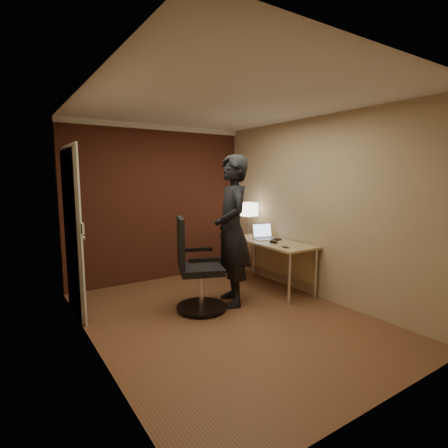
{
  "coord_description": "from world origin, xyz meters",
  "views": [
    {
      "loc": [
        -2.23,
        -3.37,
        1.69
      ],
      "look_at": [
        0.35,
        0.55,
        1.05
      ],
      "focal_mm": 28.0,
      "sensor_mm": 36.0,
      "label": 1
    }
  ],
  "objects_px": {
    "desk_lamp": "(249,210)",
    "laptop": "(264,235)",
    "desk": "(273,249)",
    "office_chair": "(195,271)",
    "mouse": "(274,242)",
    "phone": "(285,247)",
    "person": "(232,231)",
    "wallet": "(277,239)"
  },
  "relations": [
    {
      "from": "phone",
      "to": "desk",
      "type": "bearing_deg",
      "value": 84.9
    },
    {
      "from": "desk",
      "to": "laptop",
      "type": "relative_size",
      "value": 4.02
    },
    {
      "from": "desk",
      "to": "person",
      "type": "bearing_deg",
      "value": -166.79
    },
    {
      "from": "desk_lamp",
      "to": "wallet",
      "type": "relative_size",
      "value": 4.86
    },
    {
      "from": "desk_lamp",
      "to": "mouse",
      "type": "bearing_deg",
      "value": -100.39
    },
    {
      "from": "person",
      "to": "mouse",
      "type": "bearing_deg",
      "value": 114.92
    },
    {
      "from": "desk_lamp",
      "to": "person",
      "type": "distance_m",
      "value": 1.25
    },
    {
      "from": "phone",
      "to": "person",
      "type": "distance_m",
      "value": 0.79
    },
    {
      "from": "desk_lamp",
      "to": "desk",
      "type": "bearing_deg",
      "value": -90.19
    },
    {
      "from": "desk",
      "to": "laptop",
      "type": "height_order",
      "value": "laptop"
    },
    {
      "from": "desk_lamp",
      "to": "wallet",
      "type": "xyz_separation_m",
      "value": [
        0.07,
        -0.63,
        -0.41
      ]
    },
    {
      "from": "mouse",
      "to": "phone",
      "type": "relative_size",
      "value": 0.87
    },
    {
      "from": "laptop",
      "to": "office_chair",
      "type": "height_order",
      "value": "office_chair"
    },
    {
      "from": "mouse",
      "to": "phone",
      "type": "distance_m",
      "value": 0.34
    },
    {
      "from": "mouse",
      "to": "person",
      "type": "height_order",
      "value": "person"
    },
    {
      "from": "desk",
      "to": "mouse",
      "type": "bearing_deg",
      "value": -130.91
    },
    {
      "from": "desk",
      "to": "office_chair",
      "type": "bearing_deg",
      "value": -172.67
    },
    {
      "from": "phone",
      "to": "desk_lamp",
      "type": "bearing_deg",
      "value": 97.69
    },
    {
      "from": "laptop",
      "to": "mouse",
      "type": "distance_m",
      "value": 0.37
    },
    {
      "from": "office_chair",
      "to": "person",
      "type": "height_order",
      "value": "person"
    },
    {
      "from": "desk_lamp",
      "to": "office_chair",
      "type": "distance_m",
      "value": 1.78
    },
    {
      "from": "office_chair",
      "to": "person",
      "type": "xyz_separation_m",
      "value": [
        0.54,
        -0.03,
        0.47
      ]
    },
    {
      "from": "wallet",
      "to": "desk",
      "type": "bearing_deg",
      "value": 174.2
    },
    {
      "from": "wallet",
      "to": "person",
      "type": "bearing_deg",
      "value": -168.05
    },
    {
      "from": "laptop",
      "to": "person",
      "type": "bearing_deg",
      "value": -155.41
    },
    {
      "from": "person",
      "to": "laptop",
      "type": "bearing_deg",
      "value": 135.86
    },
    {
      "from": "person",
      "to": "desk",
      "type": "bearing_deg",
      "value": 124.48
    },
    {
      "from": "desk_lamp",
      "to": "laptop",
      "type": "distance_m",
      "value": 0.56
    },
    {
      "from": "desk",
      "to": "wallet",
      "type": "height_order",
      "value": "wallet"
    },
    {
      "from": "wallet",
      "to": "office_chair",
      "type": "relative_size",
      "value": 0.09
    },
    {
      "from": "desk",
      "to": "desk_lamp",
      "type": "bearing_deg",
      "value": 89.81
    },
    {
      "from": "office_chair",
      "to": "desk_lamp",
      "type": "bearing_deg",
      "value": 29.2
    },
    {
      "from": "mouse",
      "to": "phone",
      "type": "height_order",
      "value": "mouse"
    },
    {
      "from": "desk",
      "to": "person",
      "type": "height_order",
      "value": "person"
    },
    {
      "from": "desk_lamp",
      "to": "phone",
      "type": "height_order",
      "value": "desk_lamp"
    },
    {
      "from": "person",
      "to": "desk_lamp",
      "type": "bearing_deg",
      "value": 153.86
    },
    {
      "from": "desk",
      "to": "desk_lamp",
      "type": "height_order",
      "value": "desk_lamp"
    },
    {
      "from": "laptop",
      "to": "person",
      "type": "height_order",
      "value": "person"
    },
    {
      "from": "phone",
      "to": "wallet",
      "type": "bearing_deg",
      "value": 78.41
    },
    {
      "from": "phone",
      "to": "wallet",
      "type": "distance_m",
      "value": 0.57
    },
    {
      "from": "laptop",
      "to": "phone",
      "type": "xyz_separation_m",
      "value": [
        -0.19,
        -0.68,
        -0.06
      ]
    },
    {
      "from": "desk",
      "to": "phone",
      "type": "distance_m",
      "value": 0.56
    }
  ]
}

